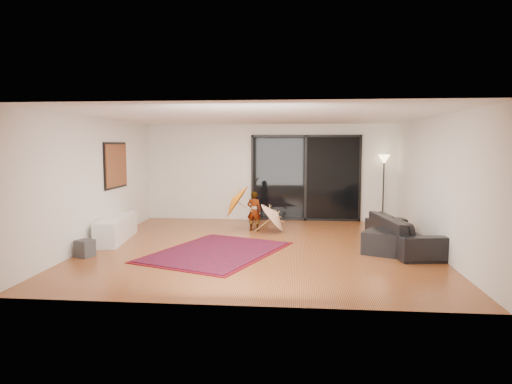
# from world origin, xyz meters

# --- Properties ---
(floor) EXTENTS (7.00, 7.00, 0.00)m
(floor) POSITION_xyz_m (0.00, 0.00, 0.00)
(floor) COLOR #A05A2B
(floor) RESTS_ON ground
(ceiling) EXTENTS (7.00, 7.00, 0.00)m
(ceiling) POSITION_xyz_m (0.00, 0.00, 2.70)
(ceiling) COLOR white
(ceiling) RESTS_ON wall_back
(wall_back) EXTENTS (7.00, 0.00, 7.00)m
(wall_back) POSITION_xyz_m (0.00, 3.50, 1.35)
(wall_back) COLOR silver
(wall_back) RESTS_ON floor
(wall_front) EXTENTS (7.00, 0.00, 7.00)m
(wall_front) POSITION_xyz_m (0.00, -3.50, 1.35)
(wall_front) COLOR silver
(wall_front) RESTS_ON floor
(wall_left) EXTENTS (0.00, 7.00, 7.00)m
(wall_left) POSITION_xyz_m (-3.50, 0.00, 1.35)
(wall_left) COLOR silver
(wall_left) RESTS_ON floor
(wall_right) EXTENTS (0.00, 7.00, 7.00)m
(wall_right) POSITION_xyz_m (3.50, 0.00, 1.35)
(wall_right) COLOR silver
(wall_right) RESTS_ON floor
(sliding_door) EXTENTS (3.06, 0.07, 2.40)m
(sliding_door) POSITION_xyz_m (1.00, 3.47, 1.20)
(sliding_door) COLOR black
(sliding_door) RESTS_ON wall_back
(painting) EXTENTS (0.04, 1.28, 1.08)m
(painting) POSITION_xyz_m (-3.46, 1.00, 1.65)
(painting) COLOR black
(painting) RESTS_ON wall_left
(media_console) EXTENTS (0.69, 1.94, 0.53)m
(media_console) POSITION_xyz_m (-3.25, 0.39, 0.26)
(media_console) COLOR white
(media_console) RESTS_ON floor
(speaker) EXTENTS (0.37, 0.37, 0.33)m
(speaker) POSITION_xyz_m (-3.25, -1.14, 0.16)
(speaker) COLOR #424244
(speaker) RESTS_ON floor
(persian_rug) EXTENTS (3.02, 3.50, 0.02)m
(persian_rug) POSITION_xyz_m (-0.81, -0.54, 0.01)
(persian_rug) COLOR #51060F
(persian_rug) RESTS_ON floor
(sofa) EXTENTS (1.26, 2.44, 0.68)m
(sofa) POSITION_xyz_m (2.95, 0.05, 0.34)
(sofa) COLOR black
(sofa) RESTS_ON floor
(ottoman) EXTENTS (1.03, 1.03, 0.44)m
(ottoman) POSITION_xyz_m (2.52, -0.30, 0.22)
(ottoman) COLOR black
(ottoman) RESTS_ON floor
(floor_lamp) EXTENTS (0.32, 0.32, 1.86)m
(floor_lamp) POSITION_xyz_m (3.10, 3.25, 1.47)
(floor_lamp) COLOR black
(floor_lamp) RESTS_ON floor
(child) EXTENTS (0.39, 0.29, 0.98)m
(child) POSITION_xyz_m (-0.29, 1.81, 0.49)
(child) COLOR #999999
(child) RESTS_ON floor
(parasol_orange) EXTENTS (0.65, 0.93, 0.92)m
(parasol_orange) POSITION_xyz_m (-0.84, 1.76, 0.73)
(parasol_orange) COLOR orange
(parasol_orange) RESTS_ON child
(parasol_white) EXTENTS (0.67, 0.82, 0.93)m
(parasol_white) POSITION_xyz_m (0.31, 1.66, 0.50)
(parasol_white) COLOR silver
(parasol_white) RESTS_ON floor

